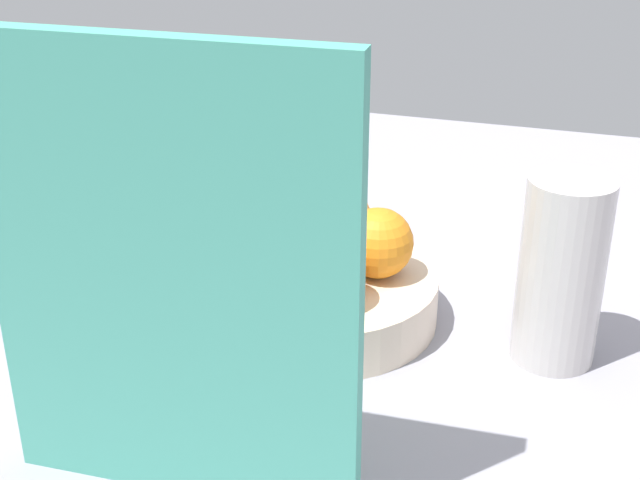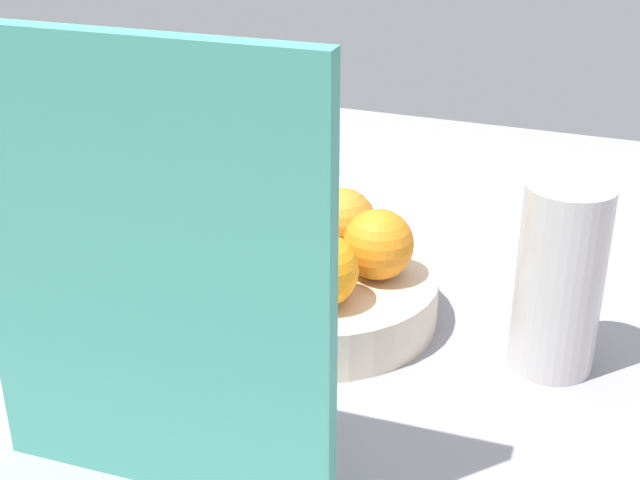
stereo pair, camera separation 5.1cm
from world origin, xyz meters
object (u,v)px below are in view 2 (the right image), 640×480
at_px(orange_back_left, 253,250).
at_px(fruit_bowl, 320,296).
at_px(thermos_tumbler, 559,279).
at_px(orange_front_right, 342,222).
at_px(orange_center, 270,225).
at_px(orange_front_left, 378,245).
at_px(orange_back_right, 323,270).
at_px(cutting_board, 149,283).
at_px(banana_bunch, 290,233).

bearing_deg(orange_back_left, fruit_bowl, -144.54).
bearing_deg(fruit_bowl, thermos_tumbler, 179.38).
relative_size(orange_front_right, orange_center, 1.00).
distance_m(orange_front_left, orange_back_right, 0.08).
relative_size(orange_front_left, cutting_board, 0.20).
height_order(orange_front_right, orange_center, same).
relative_size(orange_center, cutting_board, 0.20).
height_order(orange_front_right, orange_back_left, same).
distance_m(cutting_board, thermos_tumbler, 0.40).
relative_size(fruit_bowl, orange_front_left, 3.36).
relative_size(fruit_bowl, cutting_board, 0.69).
distance_m(orange_center, cutting_board, 0.32).
relative_size(orange_front_right, orange_back_left, 1.00).
xyz_separation_m(orange_front_right, thermos_tumbler, (-0.24, 0.06, 0.01)).
height_order(fruit_bowl, banana_bunch, banana_bunch).
relative_size(banana_bunch, thermos_tumbler, 0.94).
relative_size(fruit_bowl, orange_back_right, 3.36).
bearing_deg(orange_front_left, banana_bunch, 10.28).
xyz_separation_m(orange_center, orange_back_left, (-0.01, 0.06, 0.00)).
xyz_separation_m(fruit_bowl, orange_back_right, (-0.02, 0.06, 0.06)).
bearing_deg(orange_center, cutting_board, 97.96).
height_order(fruit_bowl, thermos_tumbler, thermos_tumbler).
relative_size(orange_front_left, orange_center, 1.00).
bearing_deg(orange_center, fruit_bowl, 161.63).
height_order(orange_front_left, cutting_board, cutting_board).
bearing_deg(orange_back_right, banana_bunch, -44.33).
height_order(orange_front_left, orange_back_left, same).
bearing_deg(orange_back_right, fruit_bowl, -66.47).
distance_m(orange_center, orange_back_left, 0.06).
relative_size(orange_back_left, thermos_tumbler, 0.39).
distance_m(fruit_bowl, orange_front_left, 0.09).
bearing_deg(banana_bunch, orange_front_left, -169.72).
relative_size(orange_front_right, thermos_tumbler, 0.39).
xyz_separation_m(orange_front_left, orange_back_left, (0.11, 0.06, 0.00)).
xyz_separation_m(fruit_bowl, orange_back_left, (0.06, 0.04, 0.06)).
bearing_deg(orange_back_left, banana_bunch, -118.81).
xyz_separation_m(fruit_bowl, banana_bunch, (0.03, -0.00, 0.07)).
bearing_deg(fruit_bowl, orange_back_right, 113.53).
height_order(orange_center, cutting_board, cutting_board).
distance_m(orange_back_right, cutting_board, 0.25).
bearing_deg(cutting_board, orange_front_right, -96.34).
bearing_deg(orange_front_left, orange_back_right, 66.20).
height_order(orange_back_right, cutting_board, cutting_board).
distance_m(orange_front_left, orange_back_left, 0.13).
distance_m(orange_front_right, thermos_tumbler, 0.25).
xyz_separation_m(fruit_bowl, orange_center, (0.07, -0.02, 0.06)).
relative_size(orange_back_left, banana_bunch, 0.42).
xyz_separation_m(orange_front_left, orange_front_right, (0.05, -0.04, 0.00)).
distance_m(fruit_bowl, banana_bunch, 0.08).
bearing_deg(orange_front_right, banana_bunch, 56.71).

